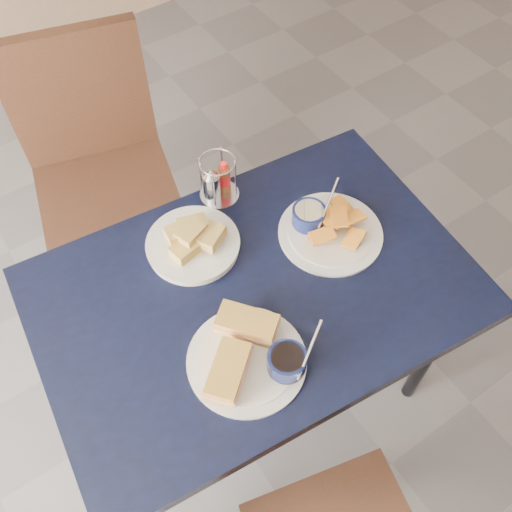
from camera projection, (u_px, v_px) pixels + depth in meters
ground at (333, 390)px, 2.06m from camera, size 6.00×6.00×0.00m
dining_table at (255, 304)px, 1.48m from camera, size 1.14×0.82×0.75m
chair_far at (91, 159)px, 1.94m from camera, size 0.55×0.54×0.97m
sandwich_plate at (250, 354)px, 1.29m from camera, size 0.30×0.28×0.12m
plantain_plate at (324, 226)px, 1.51m from camera, size 0.28×0.28×0.12m
bread_basket at (193, 242)px, 1.47m from camera, size 0.24×0.24×0.08m
condiment_caddy at (217, 182)px, 1.55m from camera, size 0.11×0.11×0.14m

